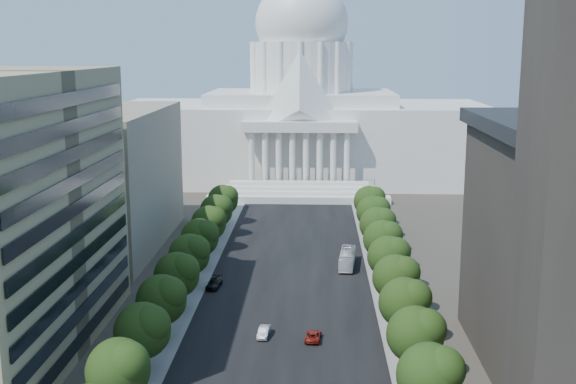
# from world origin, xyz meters

# --- Properties ---
(road_asphalt) EXTENTS (30.00, 260.00, 0.01)m
(road_asphalt) POSITION_xyz_m (0.00, 90.00, 0.00)
(road_asphalt) COLOR black
(road_asphalt) RESTS_ON ground
(sidewalk_left) EXTENTS (8.00, 260.00, 0.02)m
(sidewalk_left) POSITION_xyz_m (-19.00, 90.00, 0.00)
(sidewalk_left) COLOR gray
(sidewalk_left) RESTS_ON ground
(sidewalk_right) EXTENTS (8.00, 260.00, 0.02)m
(sidewalk_right) POSITION_xyz_m (19.00, 90.00, 0.00)
(sidewalk_right) COLOR gray
(sidewalk_right) RESTS_ON ground
(capitol) EXTENTS (120.00, 56.00, 73.00)m
(capitol) POSITION_xyz_m (0.00, 184.89, 20.01)
(capitol) COLOR white
(capitol) RESTS_ON ground
(office_block_left_far) EXTENTS (38.00, 52.00, 30.00)m
(office_block_left_far) POSITION_xyz_m (-48.00, 100.00, 15.00)
(office_block_left_far) COLOR gray
(office_block_left_far) RESTS_ON ground
(tree_l_b) EXTENTS (7.79, 7.60, 9.97)m
(tree_l_b) POSITION_xyz_m (-17.66, 23.81, 6.45)
(tree_l_b) COLOR #33261C
(tree_l_b) RESTS_ON ground
(tree_l_c) EXTENTS (7.79, 7.60, 9.97)m
(tree_l_c) POSITION_xyz_m (-17.66, 35.81, 6.45)
(tree_l_c) COLOR #33261C
(tree_l_c) RESTS_ON ground
(tree_l_d) EXTENTS (7.79, 7.60, 9.97)m
(tree_l_d) POSITION_xyz_m (-17.66, 47.81, 6.45)
(tree_l_d) COLOR #33261C
(tree_l_d) RESTS_ON ground
(tree_l_e) EXTENTS (7.79, 7.60, 9.97)m
(tree_l_e) POSITION_xyz_m (-17.66, 59.81, 6.45)
(tree_l_e) COLOR #33261C
(tree_l_e) RESTS_ON ground
(tree_l_f) EXTENTS (7.79, 7.60, 9.97)m
(tree_l_f) POSITION_xyz_m (-17.66, 71.81, 6.45)
(tree_l_f) COLOR #33261C
(tree_l_f) RESTS_ON ground
(tree_l_g) EXTENTS (7.79, 7.60, 9.97)m
(tree_l_g) POSITION_xyz_m (-17.66, 83.81, 6.45)
(tree_l_g) COLOR #33261C
(tree_l_g) RESTS_ON ground
(tree_l_h) EXTENTS (7.79, 7.60, 9.97)m
(tree_l_h) POSITION_xyz_m (-17.66, 95.81, 6.45)
(tree_l_h) COLOR #33261C
(tree_l_h) RESTS_ON ground
(tree_l_i) EXTENTS (7.79, 7.60, 9.97)m
(tree_l_i) POSITION_xyz_m (-17.66, 107.81, 6.45)
(tree_l_i) COLOR #33261C
(tree_l_i) RESTS_ON ground
(tree_l_j) EXTENTS (7.79, 7.60, 9.97)m
(tree_l_j) POSITION_xyz_m (-17.66, 119.81, 6.45)
(tree_l_j) COLOR #33261C
(tree_l_j) RESTS_ON ground
(tree_r_b) EXTENTS (7.79, 7.60, 9.97)m
(tree_r_b) POSITION_xyz_m (18.34, 23.81, 6.45)
(tree_r_b) COLOR #33261C
(tree_r_b) RESTS_ON ground
(tree_r_c) EXTENTS (7.79, 7.60, 9.97)m
(tree_r_c) POSITION_xyz_m (18.34, 35.81, 6.45)
(tree_r_c) COLOR #33261C
(tree_r_c) RESTS_ON ground
(tree_r_d) EXTENTS (7.79, 7.60, 9.97)m
(tree_r_d) POSITION_xyz_m (18.34, 47.81, 6.45)
(tree_r_d) COLOR #33261C
(tree_r_d) RESTS_ON ground
(tree_r_e) EXTENTS (7.79, 7.60, 9.97)m
(tree_r_e) POSITION_xyz_m (18.34, 59.81, 6.45)
(tree_r_e) COLOR #33261C
(tree_r_e) RESTS_ON ground
(tree_r_f) EXTENTS (7.79, 7.60, 9.97)m
(tree_r_f) POSITION_xyz_m (18.34, 71.81, 6.45)
(tree_r_f) COLOR #33261C
(tree_r_f) RESTS_ON ground
(tree_r_g) EXTENTS (7.79, 7.60, 9.97)m
(tree_r_g) POSITION_xyz_m (18.34, 83.81, 6.45)
(tree_r_g) COLOR #33261C
(tree_r_g) RESTS_ON ground
(tree_r_h) EXTENTS (7.79, 7.60, 9.97)m
(tree_r_h) POSITION_xyz_m (18.34, 95.81, 6.45)
(tree_r_h) COLOR #33261C
(tree_r_h) RESTS_ON ground
(tree_r_i) EXTENTS (7.79, 7.60, 9.97)m
(tree_r_i) POSITION_xyz_m (18.34, 107.81, 6.45)
(tree_r_i) COLOR #33261C
(tree_r_i) RESTS_ON ground
(tree_r_j) EXTENTS (7.79, 7.60, 9.97)m
(tree_r_j) POSITION_xyz_m (18.34, 119.81, 6.45)
(tree_r_j) COLOR #33261C
(tree_r_j) RESTS_ON ground
(streetlight_b) EXTENTS (2.61, 0.44, 9.00)m
(streetlight_b) POSITION_xyz_m (19.90, 35.00, 5.82)
(streetlight_b) COLOR gray
(streetlight_b) RESTS_ON ground
(streetlight_c) EXTENTS (2.61, 0.44, 9.00)m
(streetlight_c) POSITION_xyz_m (19.90, 60.00, 5.82)
(streetlight_c) COLOR gray
(streetlight_c) RESTS_ON ground
(streetlight_d) EXTENTS (2.61, 0.44, 9.00)m
(streetlight_d) POSITION_xyz_m (19.90, 85.00, 5.82)
(streetlight_d) COLOR gray
(streetlight_d) RESTS_ON ground
(streetlight_e) EXTENTS (2.61, 0.44, 9.00)m
(streetlight_e) POSITION_xyz_m (19.90, 110.00, 5.82)
(streetlight_e) COLOR gray
(streetlight_e) RESTS_ON ground
(streetlight_f) EXTENTS (2.61, 0.44, 9.00)m
(streetlight_f) POSITION_xyz_m (19.90, 135.00, 5.82)
(streetlight_f) COLOR gray
(streetlight_f) RESTS_ON ground
(car_silver) EXTENTS (2.00, 4.59, 1.47)m
(car_silver) POSITION_xyz_m (-2.80, 49.36, 0.73)
(car_silver) COLOR #AFB2B7
(car_silver) RESTS_ON ground
(car_red) EXTENTS (2.64, 4.99, 1.34)m
(car_red) POSITION_xyz_m (4.66, 48.30, 0.67)
(car_red) COLOR maroon
(car_red) RESTS_ON ground
(car_dark_b) EXTENTS (2.81, 5.69, 1.59)m
(car_dark_b) POSITION_xyz_m (-13.50, 71.75, 0.80)
(car_dark_b) COLOR black
(car_dark_b) RESTS_ON ground
(city_bus) EXTENTS (3.92, 11.95, 3.27)m
(city_bus) POSITION_xyz_m (11.31, 85.80, 1.63)
(city_bus) COLOR silver
(city_bus) RESTS_ON ground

